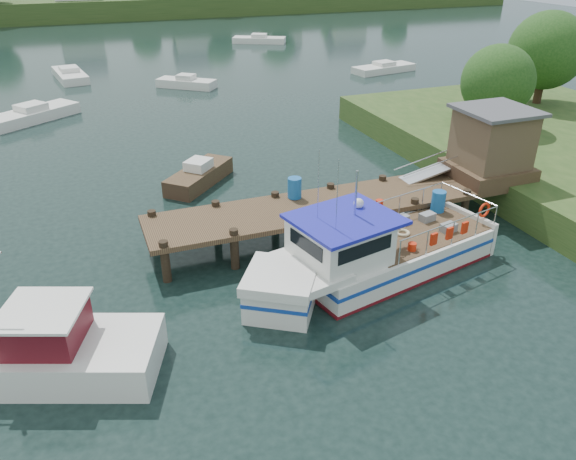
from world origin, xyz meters
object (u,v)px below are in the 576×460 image
object	(u,v)px
work_boat	(18,351)
moored_c	(384,68)
moored_far	(259,40)
moored_a	(32,114)
moored_rowboat	(199,175)
moored_d	(70,75)
moored_b	(186,83)
lobster_boat	(368,255)
dock	(441,166)

from	to	relation	value
work_boat	moored_c	bearing A→B (deg)	68.02
moored_far	moored_a	distance (m)	34.71
moored_a	moored_c	size ratio (longest dim) A/B	0.99
moored_rowboat	moored_far	distance (m)	42.92
moored_rowboat	moored_d	xyz separation A→B (m)	(-5.18, 27.22, -0.07)
moored_rowboat	moored_d	distance (m)	27.71
moored_a	moored_c	distance (m)	30.16
moored_b	moored_rowboat	bearing A→B (deg)	-96.62
moored_far	moored_b	xyz separation A→B (m)	(-12.60, -19.22, 0.01)
moored_far	moored_d	xyz separation A→B (m)	(-21.39, -12.52, 0.01)
moored_far	moored_b	world-z (taller)	moored_b
lobster_boat	work_boat	distance (m)	11.36
dock	work_boat	bearing A→B (deg)	-164.75
work_boat	moored_rowboat	size ratio (longest dim) A/B	1.99
moored_b	moored_d	world-z (taller)	moored_b
lobster_boat	moored_d	bearing A→B (deg)	90.47
work_boat	moored_d	distance (m)	38.89
moored_b	moored_c	distance (m)	18.14
dock	lobster_boat	world-z (taller)	lobster_boat
lobster_boat	work_boat	xyz separation A→B (m)	(-11.32, -0.93, -0.22)
moored_rowboat	moored_d	world-z (taller)	moored_rowboat
lobster_boat	dock	bearing A→B (deg)	21.55
moored_b	moored_d	size ratio (longest dim) A/B	0.74
dock	moored_far	xyz separation A→B (m)	(7.29, 46.79, -1.86)
moored_rowboat	moored_a	world-z (taller)	moored_rowboat
moored_a	moored_far	bearing A→B (deg)	29.80
moored_a	moored_d	size ratio (longest dim) A/B	0.96
work_boat	moored_d	world-z (taller)	work_boat
moored_far	moored_a	world-z (taller)	moored_a
moored_a	moored_d	world-z (taller)	moored_a
moored_d	work_boat	bearing A→B (deg)	-71.90
moored_b	moored_c	xyz separation A→B (m)	(18.13, -0.37, -0.04)
moored_far	moored_c	xyz separation A→B (m)	(5.53, -19.59, -0.03)
lobster_boat	moored_far	bearing A→B (deg)	63.36
moored_c	moored_d	bearing A→B (deg)	164.71
dock	moored_far	world-z (taller)	dock
lobster_boat	moored_rowboat	bearing A→B (deg)	96.12
moored_a	moored_b	distance (m)	12.89
work_boat	moored_c	world-z (taller)	work_boat
work_boat	moored_c	distance (m)	43.31
moored_far	moored_a	bearing A→B (deg)	-122.07
moored_rowboat	moored_a	distance (m)	16.80
lobster_boat	moored_rowboat	size ratio (longest dim) A/B	2.55
dock	work_boat	xyz separation A→B (m)	(-16.64, -4.54, -1.54)
dock	moored_c	xyz separation A→B (m)	(12.82, 27.20, -1.89)
moored_rowboat	moored_far	size ratio (longest dim) A/B	0.65
moored_c	moored_far	bearing A→B (deg)	105.19
moored_c	work_boat	bearing A→B (deg)	-133.45
work_boat	moored_d	bearing A→B (deg)	107.15
lobster_boat	moored_far	size ratio (longest dim) A/B	1.66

